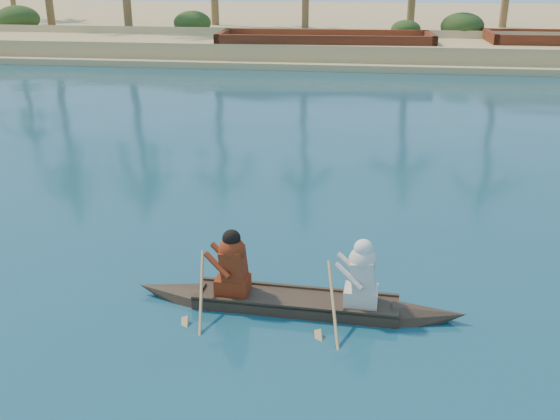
# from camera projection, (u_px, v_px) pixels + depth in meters

# --- Properties ---
(ground) EXTENTS (160.00, 160.00, 0.00)m
(ground) POSITION_uv_depth(u_px,v_px,m) (21.00, 204.00, 15.23)
(ground) COLOR #0B3949
(ground) RESTS_ON ground
(sandy_embankment) EXTENTS (150.00, 51.00, 1.50)m
(sandy_embankment) POSITION_uv_depth(u_px,v_px,m) (286.00, 24.00, 58.28)
(sandy_embankment) COLOR tan
(sandy_embankment) RESTS_ON ground
(shrub_cluster) EXTENTS (100.00, 6.00, 2.40)m
(shrub_cluster) POSITION_uv_depth(u_px,v_px,m) (255.00, 32.00, 43.85)
(shrub_cluster) COLOR #213F16
(shrub_cluster) RESTS_ON ground
(canoe) EXTENTS (5.62, 0.94, 1.54)m
(canoe) POSITION_uv_depth(u_px,v_px,m) (296.00, 292.00, 10.44)
(canoe) COLOR #36291D
(canoe) RESTS_ON ground
(barge_mid) EXTENTS (13.00, 4.97, 2.13)m
(barge_mid) POSITION_uv_depth(u_px,v_px,m) (325.00, 50.00, 37.74)
(barge_mid) COLOR maroon
(barge_mid) RESTS_ON ground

